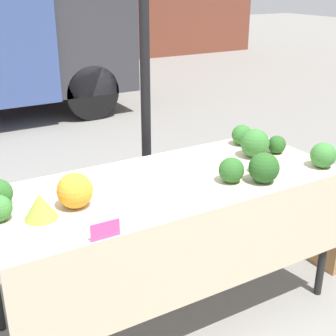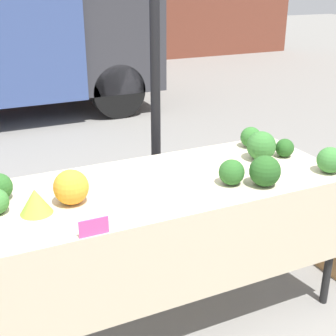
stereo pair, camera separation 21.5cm
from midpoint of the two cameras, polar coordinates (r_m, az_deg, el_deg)
name	(u,v)px [view 1 (the left image)]	position (r m, az deg, el deg)	size (l,w,h in m)	color
ground_plane	(168,310)	(3.15, -2.04, -16.94)	(40.00, 40.00, 0.00)	gray
tent_pole	(146,102)	(3.34, -4.60, 7.99)	(0.07, 0.07, 2.34)	black
market_table	(174,204)	(2.66, -1.55, -4.41)	(2.05, 0.84, 0.91)	beige
orange_cauliflower	(75,191)	(2.40, -13.82, -2.74)	(0.18, 0.18, 0.18)	orange
romanesco_head	(40,206)	(2.35, -17.88, -4.54)	(0.16, 0.16, 0.13)	#93B238
broccoli_head_0	(323,155)	(2.96, 16.45, 1.48)	(0.16, 0.16, 0.16)	#387533
broccoli_head_3	(264,168)	(2.66, 9.37, -0.01)	(0.17, 0.17, 0.17)	#23511E
broccoli_head_4	(231,170)	(2.64, 5.44, -0.29)	(0.15, 0.15, 0.15)	#285B23
broccoli_head_5	(255,143)	(3.03, 8.56, 2.97)	(0.19, 0.19, 0.19)	#336B2D
broccoli_head_6	(242,135)	(3.26, 7.15, 3.99)	(0.14, 0.14, 0.14)	#2D6628
broccoli_head_7	(277,145)	(3.13, 11.23, 2.79)	(0.12, 0.12, 0.12)	#23511E
broccoli_head_8	(259,163)	(2.81, 8.94, 0.53)	(0.11, 0.11, 0.11)	#285B23
price_sign	(105,230)	(2.12, -10.57, -7.52)	(0.14, 0.01, 0.08)	#EF4793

